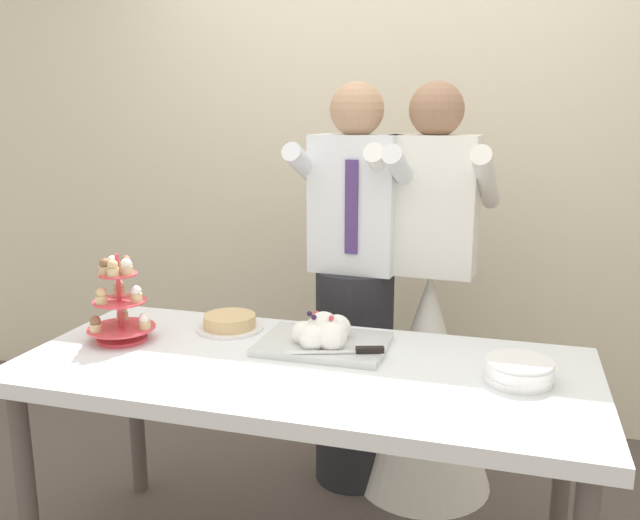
{
  "coord_description": "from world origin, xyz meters",
  "views": [
    {
      "loc": [
        0.6,
        -1.87,
        1.55
      ],
      "look_at": [
        0.01,
        0.15,
        1.07
      ],
      "focal_mm": 37.28,
      "sensor_mm": 36.0,
      "label": 1
    }
  ],
  "objects": [
    {
      "name": "rear_wall",
      "position": [
        0.0,
        1.43,
        1.45
      ],
      "size": [
        5.2,
        0.1,
        2.9
      ],
      "primitive_type": "cube",
      "color": "beige",
      "rests_on": "ground_plane"
    },
    {
      "name": "dessert_table",
      "position": [
        0.0,
        0.0,
        0.7
      ],
      "size": [
        1.8,
        0.8,
        0.78
      ],
      "color": "silver",
      "rests_on": "ground_plane"
    },
    {
      "name": "cupcake_stand",
      "position": [
        -0.66,
        0.03,
        0.91
      ],
      "size": [
        0.23,
        0.23,
        0.31
      ],
      "color": "#D83F4C",
      "rests_on": "dessert_table"
    },
    {
      "name": "main_cake_tray",
      "position": [
        0.03,
        0.15,
        0.82
      ],
      "size": [
        0.43,
        0.32,
        0.13
      ],
      "color": "silver",
      "rests_on": "dessert_table"
    },
    {
      "name": "plate_stack",
      "position": [
        0.65,
        0.03,
        0.81
      ],
      "size": [
        0.2,
        0.2,
        0.07
      ],
      "color": "white",
      "rests_on": "dessert_table"
    },
    {
      "name": "round_cake",
      "position": [
        -0.35,
        0.24,
        0.8
      ],
      "size": [
        0.24,
        0.24,
        0.06
      ],
      "color": "white",
      "rests_on": "dessert_table"
    },
    {
      "name": "person_groom",
      "position": [
        0.01,
        0.67,
        0.75
      ],
      "size": [
        0.49,
        0.52,
        1.66
      ],
      "color": "#232328",
      "rests_on": "ground_plane"
    },
    {
      "name": "person_bride",
      "position": [
        0.31,
        0.71,
        0.58
      ],
      "size": [
        0.56,
        0.56,
        1.66
      ],
      "color": "white",
      "rests_on": "ground_plane"
    }
  ]
}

